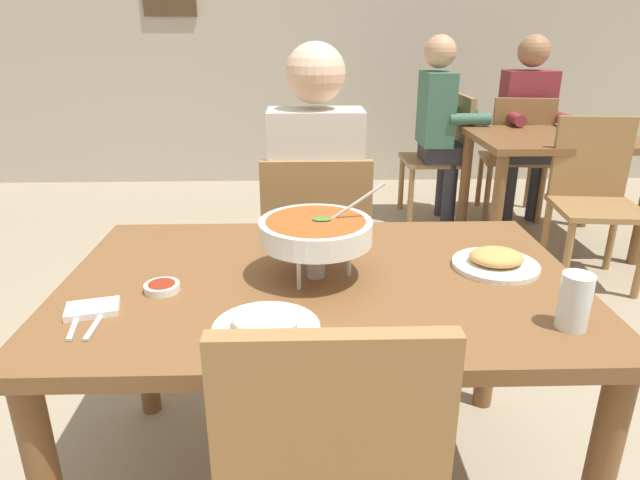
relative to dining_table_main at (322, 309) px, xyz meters
The scene contains 18 objects.
cafe_rear_partition 3.86m from the dining_table_main, 90.00° to the left, with size 10.00×0.10×3.00m, color #BCB2A3.
dining_table_main is the anchor object (origin of this frame).
chair_diner_main 0.74m from the dining_table_main, 90.00° to the left, with size 0.44×0.44×0.90m.
diner_main 0.77m from the dining_table_main, 90.00° to the left, with size 0.40×0.45×1.31m.
curry_bowl 0.23m from the dining_table_main, 157.48° to the left, with size 0.33×0.30×0.26m.
rice_plate 0.34m from the dining_table_main, 114.85° to the right, with size 0.24×0.24×0.06m.
appetizer_plate 0.51m from the dining_table_main, ahead, with size 0.24×0.24×0.06m.
sauce_dish 0.43m from the dining_table_main, 169.97° to the right, with size 0.09×0.09×0.02m.
napkin_folded 0.59m from the dining_table_main, 161.90° to the right, with size 0.12×0.08×0.02m, color white.
fork_utensil 0.62m from the dining_table_main, 158.05° to the right, with size 0.01×0.17×0.01m, color silver.
spoon_utensil 0.58m from the dining_table_main, 156.17° to the right, with size 0.01×0.17×0.01m, color silver.
drink_glass 0.64m from the dining_table_main, 27.04° to the right, with size 0.07×0.07×0.13m.
dining_table_far 2.55m from the dining_table_main, 53.22° to the left, with size 1.00×0.80×0.72m.
chair_bg_left 2.99m from the dining_table_main, 59.81° to the left, with size 0.50×0.50×0.90m.
chair_bg_middle 2.82m from the dining_table_main, 69.21° to the left, with size 0.45×0.45×0.90m.
chair_bg_right 2.20m from the dining_table_main, 44.80° to the left, with size 0.49×0.49×0.90m.
patron_bg_left 3.04m from the dining_table_main, 59.13° to the left, with size 0.40×0.45×1.31m.
patron_bg_middle 2.73m from the dining_table_main, 70.21° to the left, with size 0.45×0.40×1.31m.
Camera 1 is at (-0.04, -1.36, 1.36)m, focal length 31.04 mm.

